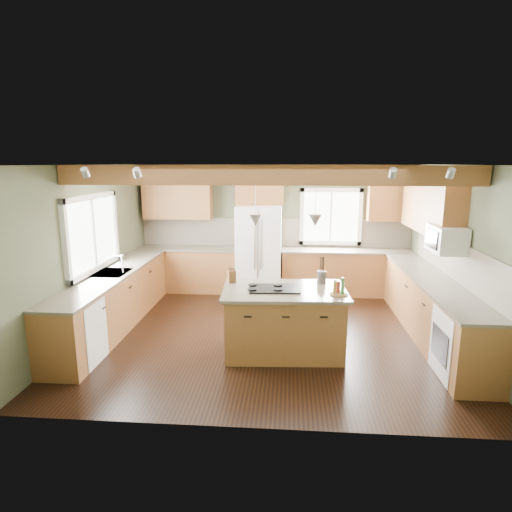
{
  "coord_description": "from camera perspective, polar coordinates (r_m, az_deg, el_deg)",
  "views": [
    {
      "loc": [
        0.31,
        -6.34,
        2.63
      ],
      "look_at": [
        -0.22,
        0.3,
        1.17
      ],
      "focal_mm": 30.0,
      "sensor_mm": 36.0,
      "label": 1
    }
  ],
  "objects": [
    {
      "name": "window_back",
      "position": [
        8.93,
        9.92,
        5.19
      ],
      "size": [
        1.1,
        0.04,
        1.0
      ],
      "primitive_type": "cube",
      "color": "white",
      "rests_on": "wall_back"
    },
    {
      "name": "counter_back_left",
      "position": [
        8.96,
        -9.12,
        1.04
      ],
      "size": [
        2.06,
        0.64,
        0.04
      ],
      "primitive_type": "cube",
      "color": "#484135",
      "rests_on": "base_cab_back_left"
    },
    {
      "name": "base_cab_left",
      "position": [
        7.32,
        -18.4,
        -5.74
      ],
      "size": [
        0.6,
        3.7,
        0.88
      ],
      "primitive_type": "cube",
      "color": "brown",
      "rests_on": "floor"
    },
    {
      "name": "oven",
      "position": [
        5.96,
        26.08,
        -10.64
      ],
      "size": [
        0.6,
        0.72,
        0.84
      ],
      "primitive_type": "cube",
      "color": "white",
      "rests_on": "floor"
    },
    {
      "name": "faucet",
      "position": [
        7.09,
        -17.39,
        -1.12
      ],
      "size": [
        0.02,
        0.02,
        0.28
      ],
      "primitive_type": "cylinder",
      "color": "#B2B2B7",
      "rests_on": "sink"
    },
    {
      "name": "ceiling",
      "position": [
        6.35,
        1.76,
        12.06
      ],
      "size": [
        5.6,
        5.6,
        0.0
      ],
      "primitive_type": "plane",
      "rotation": [
        3.14,
        0.0,
        0.0
      ],
      "color": "silver",
      "rests_on": "wall_back"
    },
    {
      "name": "base_cab_back_left",
      "position": [
        9.06,
        -9.02,
        -1.81
      ],
      "size": [
        2.02,
        0.6,
        0.88
      ],
      "primitive_type": "cube",
      "color": "brown",
      "rests_on": "floor"
    },
    {
      "name": "island_top",
      "position": [
        5.94,
        3.79,
        -4.64
      ],
      "size": [
        1.76,
        1.18,
        0.04
      ],
      "primitive_type": "cube",
      "rotation": [
        0.0,
        0.0,
        0.06
      ],
      "color": "#484135",
      "rests_on": "island"
    },
    {
      "name": "knife_block",
      "position": [
        6.22,
        -3.23,
        -2.77
      ],
      "size": [
        0.13,
        0.12,
        0.18
      ],
      "primitive_type": "cube",
      "rotation": [
        0.0,
        0.0,
        0.37
      ],
      "color": "brown",
      "rests_on": "island_top"
    },
    {
      "name": "upper_cab_over_fridge",
      "position": [
        8.7,
        0.5,
        9.16
      ],
      "size": [
        0.96,
        0.35,
        0.7
      ],
      "primitive_type": "cube",
      "color": "brown",
      "rests_on": "wall_back"
    },
    {
      "name": "base_cab_right",
      "position": [
        7.1,
        22.38,
        -6.59
      ],
      "size": [
        0.6,
        3.7,
        0.88
      ],
      "primitive_type": "cube",
      "color": "brown",
      "rests_on": "floor"
    },
    {
      "name": "refrigerator",
      "position": [
        8.66,
        0.39,
        0.8
      ],
      "size": [
        0.9,
        0.74,
        1.8
      ],
      "primitive_type": "cube",
      "color": "white",
      "rests_on": "floor"
    },
    {
      "name": "wall_back",
      "position": [
        8.95,
        2.49,
        3.76
      ],
      "size": [
        5.6,
        0.0,
        5.6
      ],
      "primitive_type": "plane",
      "rotation": [
        1.57,
        0.0,
        0.0
      ],
      "color": "#404833",
      "rests_on": "ground"
    },
    {
      "name": "soffit_trim",
      "position": [
        8.75,
        2.54,
        11.72
      ],
      "size": [
        5.55,
        0.2,
        0.1
      ],
      "primitive_type": "cube",
      "color": "brown",
      "rests_on": "ceiling"
    },
    {
      "name": "counter_back_right",
      "position": [
        8.8,
        12.14,
        0.7
      ],
      "size": [
        2.66,
        0.64,
        0.04
      ],
      "primitive_type": "cube",
      "color": "#484135",
      "rests_on": "base_cab_back_right"
    },
    {
      "name": "pendant_right",
      "position": [
        5.76,
        7.9,
        4.74
      ],
      "size": [
        0.18,
        0.18,
        0.16
      ],
      "primitive_type": "cone",
      "rotation": [
        3.14,
        0.0,
        0.0
      ],
      "color": "#B2B2B7",
      "rests_on": "ceiling"
    },
    {
      "name": "upper_cab_back_left",
      "position": [
        8.99,
        -10.41,
        7.79
      ],
      "size": [
        1.4,
        0.35,
        0.9
      ],
      "primitive_type": "cube",
      "color": "brown",
      "rests_on": "wall_back"
    },
    {
      "name": "upper_cab_back_corner",
      "position": [
        8.92,
        17.54,
        7.38
      ],
      "size": [
        0.9,
        0.35,
        0.9
      ],
      "primitive_type": "cube",
      "color": "brown",
      "rests_on": "wall_back"
    },
    {
      "name": "counter_left",
      "position": [
        7.19,
        -18.64,
        -2.25
      ],
      "size": [
        0.64,
        3.74,
        0.04
      ],
      "primitive_type": "cube",
      "color": "#484135",
      "rests_on": "base_cab_left"
    },
    {
      "name": "dishwasher",
      "position": [
        6.21,
        -22.95,
        -9.43
      ],
      "size": [
        0.6,
        0.6,
        0.84
      ],
      "primitive_type": "cube",
      "color": "white",
      "rests_on": "floor"
    },
    {
      "name": "utensil_crock",
      "position": [
        6.28,
        8.73,
        -2.78
      ],
      "size": [
        0.15,
        0.15,
        0.18
      ],
      "primitive_type": "cylinder",
      "rotation": [
        0.0,
        0.0,
        -0.16
      ],
      "color": "#3E3431",
      "rests_on": "island_top"
    },
    {
      "name": "floor",
      "position": [
        6.87,
        1.62,
        -10.18
      ],
      "size": [
        5.6,
        5.6,
        0.0
      ],
      "primitive_type": "plane",
      "color": "black",
      "rests_on": "ground"
    },
    {
      "name": "microwave",
      "position": [
        6.78,
        24.04,
        2.09
      ],
      "size": [
        0.4,
        0.7,
        0.38
      ],
      "primitive_type": "cube",
      "color": "white",
      "rests_on": "wall_right"
    },
    {
      "name": "bottle_tray",
      "position": [
        5.75,
        11.01,
        -4.01
      ],
      "size": [
        0.26,
        0.26,
        0.23
      ],
      "primitive_type": null,
      "rotation": [
        0.0,
        0.0,
        -0.06
      ],
      "color": "brown",
      "rests_on": "island_top"
    },
    {
      "name": "counter_right",
      "position": [
        6.98,
        22.69,
        -3.01
      ],
      "size": [
        0.64,
        3.74,
        0.04
      ],
      "primitive_type": "cube",
      "color": "#484135",
      "rests_on": "base_cab_right"
    },
    {
      "name": "ceiling_beam",
      "position": [
        5.69,
        1.42,
        10.72
      ],
      "size": [
        5.55,
        0.26,
        0.26
      ],
      "primitive_type": "cube",
      "color": "brown",
      "rests_on": "ceiling"
    },
    {
      "name": "base_cab_back_right",
      "position": [
        8.9,
        12.0,
        -2.2
      ],
      "size": [
        2.62,
        0.6,
        0.88
      ],
      "primitive_type": "cube",
      "color": "brown",
      "rests_on": "floor"
    },
    {
      "name": "sink",
      "position": [
        7.19,
        -18.65,
        -2.21
      ],
      "size": [
        0.5,
        0.65,
        0.03
      ],
      "primitive_type": "cube",
      "color": "#262628",
      "rests_on": "counter_left"
    },
    {
      "name": "wall_left",
      "position": [
        7.19,
        -21.22,
        0.82
      ],
      "size": [
        0.0,
        5.0,
        5.0
      ],
      "primitive_type": "plane",
      "rotation": [
        1.57,
        0.0,
        1.57
      ],
      "color": "#404833",
      "rests_on": "ground"
    },
    {
      "name": "backsplash_back",
      "position": [
        8.95,
        2.48,
        3.18
      ],
      "size": [
        5.58,
        0.03,
        0.58
      ],
      "primitive_type": "cube",
      "color": "brown",
      "rests_on": "wall_back"
    },
    {
      "name": "backsplash_right",
      "position": [
        7.0,
        25.12,
        -0.55
      ],
      "size": [
        0.03,
        3.7,
        0.58
      ],
      "primitive_type": "cube",
      "color": "brown",
      "rests_on": "wall_right"
    },
    {
      "name": "upper_cab_right",
      "position": [
        7.63,
        22.29,
        6.31
      ],
      "size": [
        0.35,
        2.2,
        0.9
      ],
      "primitive_type": "cube",
      "color": "brown",
      "rests_on": "wall_right"
    },
    {
      "name": "cooktop",
      "position": [
        5.92,
        2.51,
        -4.36
      ],
      "size": [
        0.72,
        0.5,
        0.02
      ],
      "primitive_type": "cube",
      "rotation": [
        0.0,
        0.0,
        0.06
      ],
      "color": "black",
      "rests_on": "island_top"
    },
    {
      "name": "island",
      "position": [
        6.09,
        3.73,
        -8.78
      ],
      "size": [
        1.65,
        1.07,
        0.88
      ],
      "primitive_type": "cube",
      "rotation": [
        0.0,
        0.0,
        0.06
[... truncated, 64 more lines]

